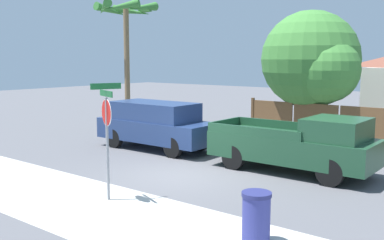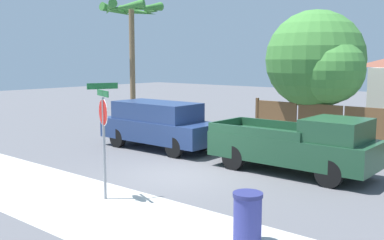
% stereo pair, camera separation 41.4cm
% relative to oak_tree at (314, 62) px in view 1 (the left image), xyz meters
% --- Properties ---
extents(ground_plane, '(80.00, 80.00, 0.00)m').
position_rel_oak_tree_xyz_m(ground_plane, '(-0.36, -8.81, -3.42)').
color(ground_plane, '#56565B').
extents(sidewalk_strip, '(36.00, 3.20, 0.01)m').
position_rel_oak_tree_xyz_m(sidewalk_strip, '(-0.36, -12.41, -3.42)').
color(sidewalk_strip, beige).
rests_on(sidewalk_strip, ground).
extents(oak_tree, '(4.60, 4.38, 5.72)m').
position_rel_oak_tree_xyz_m(oak_tree, '(0.00, 0.00, 0.00)').
color(oak_tree, brown).
rests_on(oak_tree, ground).
extents(palm_tree, '(3.15, 3.37, 6.45)m').
position_rel_oak_tree_xyz_m(palm_tree, '(-9.02, -2.78, 2.15)').
color(palm_tree, brown).
rests_on(palm_tree, ground).
extents(red_suv, '(4.98, 1.90, 1.86)m').
position_rel_oak_tree_xyz_m(red_suv, '(-3.75, -6.27, -2.42)').
color(red_suv, navy).
rests_on(red_suv, ground).
extents(orange_pickup, '(5.18, 2.01, 1.82)m').
position_rel_oak_tree_xyz_m(orange_pickup, '(2.31, -6.27, -2.53)').
color(orange_pickup, '#1E472D').
rests_on(orange_pickup, ground).
extents(stop_sign, '(0.82, 0.74, 2.96)m').
position_rel_oak_tree_xyz_m(stop_sign, '(-0.25, -11.80, -1.44)').
color(stop_sign, gray).
rests_on(stop_sign, ground).
extents(trash_bin, '(0.58, 0.58, 1.01)m').
position_rel_oak_tree_xyz_m(trash_bin, '(4.04, -11.82, -2.91)').
color(trash_bin, navy).
rests_on(trash_bin, ground).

